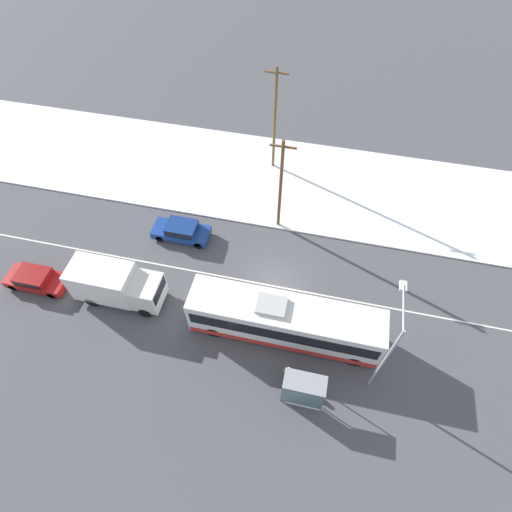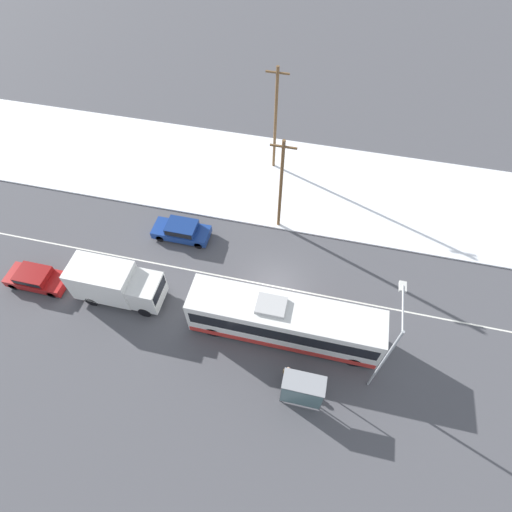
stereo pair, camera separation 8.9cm
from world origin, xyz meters
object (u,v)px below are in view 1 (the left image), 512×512
(sedan_car, at_px, (181,230))
(utility_pole_roadside, at_px, (281,186))
(pedestrian_at_stop, at_px, (289,372))
(streetlamp, at_px, (389,342))
(parked_car_near_truck, at_px, (36,279))
(utility_pole_snowlot, at_px, (275,120))
(box_truck, at_px, (115,284))
(bus_shelter, at_px, (303,391))
(city_bus, at_px, (285,321))

(sedan_car, xyz_separation_m, utility_pole_roadside, (7.06, 2.82, 3.54))
(pedestrian_at_stop, distance_m, streetlamp, 6.29)
(parked_car_near_truck, bearing_deg, sedan_car, 36.78)
(parked_car_near_truck, relative_size, pedestrian_at_stop, 2.61)
(utility_pole_snowlot, bearing_deg, box_truck, -116.22)
(sedan_car, xyz_separation_m, streetlamp, (14.86, -7.92, 3.91))
(bus_shelter, bearing_deg, city_bus, 113.80)
(pedestrian_at_stop, relative_size, utility_pole_snowlot, 0.18)
(city_bus, height_order, parked_car_near_truck, city_bus)
(sedan_car, height_order, streetlamp, streetlamp)
(city_bus, distance_m, utility_pole_roadside, 9.76)
(city_bus, xyz_separation_m, sedan_car, (-9.15, 6.35, -0.92))
(parked_car_near_truck, distance_m, pedestrian_at_stop, 18.77)
(pedestrian_at_stop, xyz_separation_m, bus_shelter, (1.00, -1.12, 0.65))
(bus_shelter, distance_m, utility_pole_snowlot, 21.06)
(bus_shelter, distance_m, streetlamp, 5.54)
(city_bus, height_order, utility_pole_roadside, utility_pole_roadside)
(bus_shelter, bearing_deg, utility_pole_snowlot, 105.75)
(parked_car_near_truck, bearing_deg, streetlamp, -3.65)
(utility_pole_roadside, bearing_deg, box_truck, -136.78)
(pedestrian_at_stop, bearing_deg, box_truck, 165.54)
(pedestrian_at_stop, bearing_deg, bus_shelter, -48.29)
(utility_pole_roadside, bearing_deg, city_bus, -77.13)
(city_bus, bearing_deg, sedan_car, 145.25)
(sedan_car, relative_size, streetlamp, 0.60)
(parked_car_near_truck, xyz_separation_m, streetlamp, (23.46, -1.50, 3.95))
(city_bus, height_order, bus_shelter, city_bus)
(city_bus, bearing_deg, bus_shelter, -66.20)
(box_truck, distance_m, streetlamp, 17.65)
(sedan_car, height_order, pedestrian_at_stop, pedestrian_at_stop)
(box_truck, relative_size, utility_pole_roadside, 0.74)
(sedan_car, distance_m, streetlamp, 17.29)
(utility_pole_roadside, bearing_deg, pedestrian_at_stop, -76.58)
(bus_shelter, relative_size, utility_pole_snowlot, 0.26)
(parked_car_near_truck, height_order, streetlamp, streetlamp)
(utility_pole_roadside, bearing_deg, bus_shelter, -73.62)
(sedan_car, xyz_separation_m, parked_car_near_truck, (-8.60, -6.43, -0.03))
(sedan_car, bearing_deg, parked_car_near_truck, 36.78)
(box_truck, xyz_separation_m, bus_shelter, (13.39, -4.32, -0.02))
(streetlamp, height_order, utility_pole_roadside, utility_pole_roadside)
(pedestrian_at_stop, relative_size, bus_shelter, 0.68)
(sedan_car, height_order, parked_car_near_truck, sedan_car)
(streetlamp, xyz_separation_m, utility_pole_snowlot, (-9.56, 17.53, 0.17))
(sedan_car, distance_m, utility_pole_roadside, 8.38)
(utility_pole_snowlot, bearing_deg, parked_car_near_truck, -130.91)
(sedan_car, relative_size, pedestrian_at_stop, 2.65)
(pedestrian_at_stop, relative_size, streetlamp, 0.23)
(utility_pole_snowlot, bearing_deg, pedestrian_at_stop, -76.18)
(box_truck, relative_size, bus_shelter, 2.51)
(sedan_car, bearing_deg, utility_pole_roadside, -158.24)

